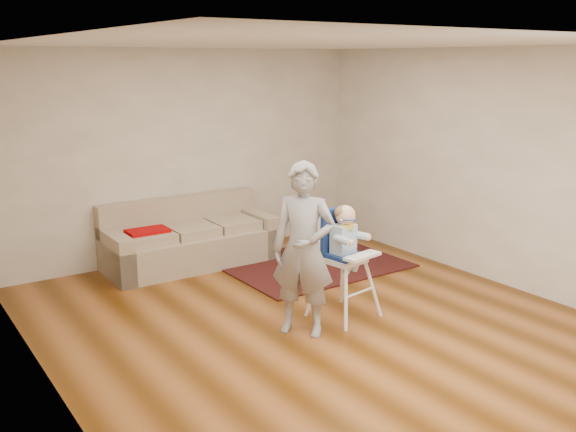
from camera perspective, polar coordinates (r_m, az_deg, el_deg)
ground at (r=6.55m, az=1.98°, el=-9.22°), size 5.50×5.50×0.00m
room_envelope at (r=6.50m, az=-0.62°, el=7.73°), size 5.04×5.52×2.72m
sofa at (r=8.20m, az=-8.67°, el=-1.54°), size 2.16×0.89×0.83m
side_table at (r=8.01m, az=-13.63°, el=-3.29°), size 0.52×0.52×0.52m
area_rug at (r=8.22m, az=2.27°, el=-4.32°), size 2.17×1.64×0.02m
ride_on_toy at (r=8.38m, az=3.84°, el=-2.24°), size 0.47×0.37×0.47m
toy_ball at (r=7.73m, az=0.45°, el=-4.81°), size 0.16×0.16×0.16m
high_chair at (r=6.47m, az=5.03°, el=-4.23°), size 0.63×0.63×1.17m
adult at (r=6.00m, az=1.38°, el=-3.01°), size 0.69×0.72×1.65m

